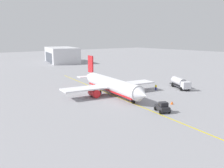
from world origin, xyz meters
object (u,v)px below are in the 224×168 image
Objects in this scene: safety_cone_nose at (172,103)px; airplane at (111,85)px; pushback_tug at (163,107)px; safety_cone_wingtip at (159,103)px; fuel_tanker at (180,83)px; refueling_worker at (156,87)px.

airplane is at bearing -162.21° from safety_cone_nose.
safety_cone_wingtip is at bearing 137.83° from pushback_tug.
airplane reaches higher than pushback_tug.
fuel_tanker reaches higher than pushback_tug.
airplane is at bearing 176.73° from pushback_tug.
safety_cone_wingtip is (-4.27, 3.87, -0.72)m from pushback_tug.
fuel_tanker is 2.35× the size of pushback_tug.
airplane is 15.09m from safety_cone_wingtip.
safety_cone_wingtip is at bearing -44.99° from refueling_worker.
safety_cone_nose is 1.29× the size of safety_cone_wingtip.
pushback_tug is 5.51× the size of safety_cone_nose.
safety_cone_wingtip is at bearing -124.92° from safety_cone_nose.
airplane is at bearing -169.22° from safety_cone_wingtip.
safety_cone_nose is (16.35, 5.25, -2.28)m from airplane.
pushback_tug is 7.10× the size of safety_cone_wingtip.
airplane is 18.38× the size of refueling_worker.
airplane is 3.26× the size of fuel_tanker.
pushback_tug reaches higher than refueling_worker.
fuel_tanker reaches higher than safety_cone_wingtip.
fuel_tanker reaches higher than safety_cone_nose.
fuel_tanker is at bearing 119.03° from pushback_tug.
pushback_tug is 2.40× the size of refueling_worker.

